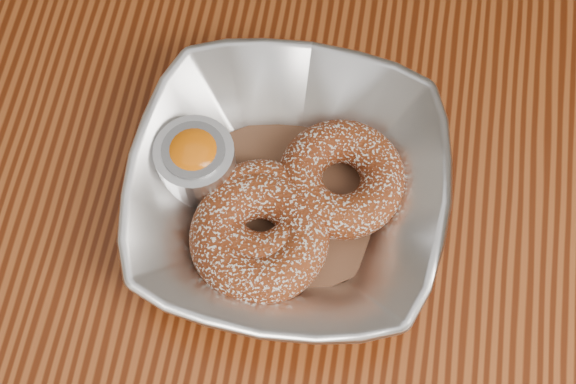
% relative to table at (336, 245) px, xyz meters
% --- Properties ---
extents(ground_plane, '(4.00, 4.00, 0.00)m').
position_rel_table_xyz_m(ground_plane, '(0.00, 0.00, -0.65)').
color(ground_plane, '#565659').
rests_on(ground_plane, ground).
extents(table, '(1.20, 0.80, 0.75)m').
position_rel_table_xyz_m(table, '(0.00, 0.00, 0.00)').
color(table, maroon).
rests_on(table, ground_plane).
extents(serving_bowl, '(0.23, 0.23, 0.06)m').
position_rel_table_xyz_m(serving_bowl, '(-0.04, -0.01, 0.13)').
color(serving_bowl, silver).
rests_on(serving_bowl, table).
extents(parchment, '(0.20, 0.20, 0.00)m').
position_rel_table_xyz_m(parchment, '(-0.04, -0.01, 0.11)').
color(parchment, brown).
rests_on(parchment, table).
extents(donut_back, '(0.12, 0.12, 0.03)m').
position_rel_table_xyz_m(donut_back, '(-0.00, 0.01, 0.13)').
color(donut_back, maroon).
rests_on(donut_back, parchment).
extents(donut_front, '(0.13, 0.13, 0.04)m').
position_rel_table_xyz_m(donut_front, '(-0.06, -0.05, 0.13)').
color(donut_front, maroon).
rests_on(donut_front, parchment).
extents(donut_extra, '(0.11, 0.11, 0.03)m').
position_rel_table_xyz_m(donut_extra, '(-0.06, -0.03, 0.12)').
color(donut_extra, maroon).
rests_on(donut_extra, parchment).
extents(ramekin, '(0.06, 0.06, 0.05)m').
position_rel_table_xyz_m(ramekin, '(-0.11, 0.00, 0.13)').
color(ramekin, silver).
rests_on(ramekin, table).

